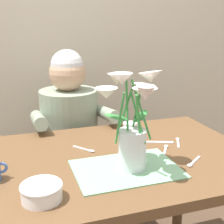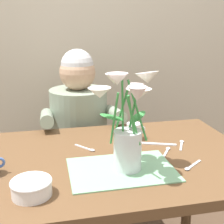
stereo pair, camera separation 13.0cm
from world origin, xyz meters
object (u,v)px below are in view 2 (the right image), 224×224
Objects in this scene: ceramic_bowl at (32,187)px; flower_vase at (128,119)px; dinner_knife at (155,144)px; seated_person at (80,143)px; tea_cup at (134,131)px.

flower_vase is at bearing 17.72° from ceramic_bowl.
seated_person is at bearing 139.45° from dinner_knife.
flower_vase is at bearing -110.96° from tea_cup.
flower_vase is 4.05× the size of tea_cup.
ceramic_bowl is 0.64m from dinner_knife.
seated_person is 12.20× the size of tea_cup.
tea_cup is (0.11, 0.30, -0.16)m from flower_vase.
dinner_knife is (0.19, 0.21, -0.20)m from flower_vase.
dinner_knife is 2.04× the size of tea_cup.
flower_vase reaches higher than dinner_knife.
dinner_knife is (0.29, -0.53, 0.18)m from seated_person.
dinner_knife is at bearing -58.95° from seated_person.
flower_vase is 0.35m from dinner_knife.
dinner_knife is (0.55, 0.33, -0.03)m from ceramic_bowl.
tea_cup reaches higher than ceramic_bowl.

